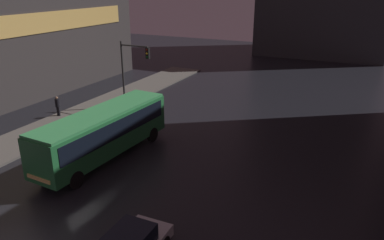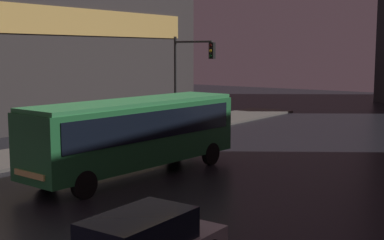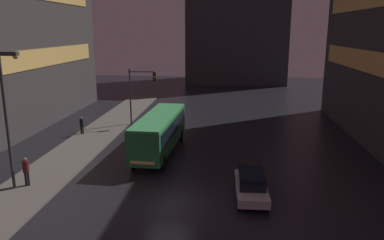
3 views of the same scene
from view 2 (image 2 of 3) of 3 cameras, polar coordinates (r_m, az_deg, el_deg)
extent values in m
cube|color=#56514C|center=(27.72, -15.27, -3.31)|extent=(4.00, 48.00, 0.15)
cube|color=#E0B25B|center=(35.58, -14.77, 10.26)|extent=(0.24, 26.01, 1.80)
cube|color=#236B38|center=(21.87, -6.01, -1.42)|extent=(2.92, 10.15, 2.41)
cube|color=black|center=(21.81, -6.03, -0.25)|extent=(2.94, 9.35, 1.10)
cube|color=#399252|center=(21.71, -6.06, 1.93)|extent=(2.86, 9.95, 0.16)
cube|color=#F4CC72|center=(18.87, -16.93, -5.59)|extent=(1.68, 0.19, 0.20)
cylinder|color=black|center=(18.94, -11.42, -6.77)|extent=(0.30, 1.01, 1.00)
cylinder|color=black|center=(20.64, -15.32, -5.72)|extent=(0.30, 1.01, 1.00)
cylinder|color=black|center=(24.06, 2.02, -3.61)|extent=(0.30, 1.01, 1.00)
cylinder|color=black|center=(25.43, -1.93, -3.02)|extent=(0.30, 1.01, 1.00)
cube|color=black|center=(12.04, -5.71, -11.66)|extent=(1.56, 2.61, 0.72)
cylinder|color=black|center=(13.99, -3.77, -12.52)|extent=(0.21, 0.64, 0.64)
cylinder|color=black|center=(30.96, -11.99, -1.25)|extent=(0.14, 0.14, 0.77)
cylinder|color=black|center=(30.83, -11.77, -1.28)|extent=(0.14, 0.14, 0.77)
cylinder|color=black|center=(30.80, -11.91, 0.03)|extent=(0.47, 0.47, 0.64)
sphere|color=#8C664C|center=(30.75, -11.93, 0.83)|extent=(0.22, 0.22, 0.22)
cylinder|color=#2D2D2D|center=(31.12, -1.78, 3.43)|extent=(0.16, 0.16, 5.91)
cylinder|color=#2D2D2D|center=(30.28, 0.13, 8.35)|extent=(2.56, 0.12, 0.12)
cube|color=black|center=(29.54, 2.15, 7.40)|extent=(0.30, 0.24, 0.90)
sphere|color=#390706|center=(29.43, 2.00, 7.95)|extent=(0.18, 0.18, 0.18)
sphere|color=gold|center=(29.43, 2.00, 7.41)|extent=(0.18, 0.18, 0.18)
sphere|color=black|center=(29.43, 2.00, 6.86)|extent=(0.18, 0.18, 0.18)
camera|label=1|loc=(5.51, -150.35, 75.11)|focal=35.00mm
camera|label=3|loc=(16.19, -109.69, 14.38)|focal=35.00mm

